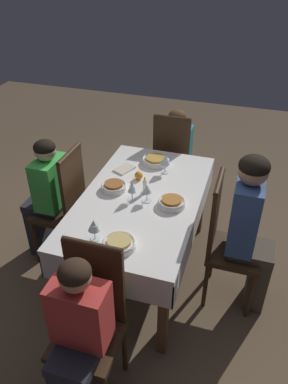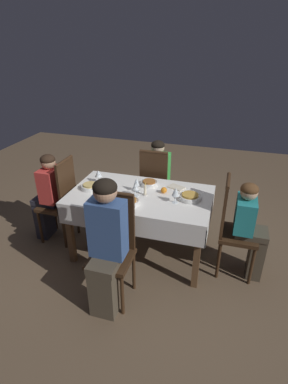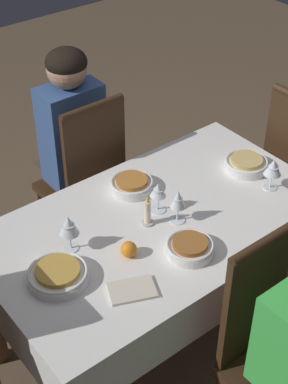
# 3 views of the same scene
# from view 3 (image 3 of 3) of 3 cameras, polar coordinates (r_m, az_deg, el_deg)

# --- Properties ---
(ground_plane) EXTENTS (8.00, 8.00, 0.00)m
(ground_plane) POSITION_cam_3_polar(r_m,az_deg,el_deg) (2.97, 1.25, -13.75)
(ground_plane) COLOR brown
(dining_table) EXTENTS (1.46, 0.85, 0.75)m
(dining_table) POSITION_cam_3_polar(r_m,az_deg,el_deg) (2.49, 1.45, -4.33)
(dining_table) COLOR white
(dining_table) RESTS_ON ground_plane
(chair_south) EXTENTS (0.37, 0.37, 1.03)m
(chair_south) POSITION_cam_3_polar(r_m,az_deg,el_deg) (2.98, -5.59, 1.15)
(chair_south) COLOR #382314
(chair_south) RESTS_ON ground_plane
(chair_north) EXTENTS (0.37, 0.37, 1.03)m
(chair_north) POSITION_cam_3_polar(r_m,az_deg,el_deg) (2.27, 12.15, -14.54)
(chair_north) COLOR #382314
(chair_north) RESTS_ON ground_plane
(person_adult_denim) EXTENTS (0.30, 0.34, 1.23)m
(person_adult_denim) POSITION_cam_3_polar(r_m,az_deg,el_deg) (3.01, -7.35, 4.66)
(person_adult_denim) COLOR #4C4233
(person_adult_denim) RESTS_ON ground_plane
(bowl_south) EXTENTS (0.19, 0.19, 0.06)m
(bowl_south) POSITION_cam_3_polar(r_m,az_deg,el_deg) (2.58, -1.19, 0.77)
(bowl_south) COLOR white
(bowl_south) RESTS_ON dining_table
(wine_glass_south) EXTENTS (0.07, 0.07, 0.14)m
(wine_glass_south) POSITION_cam_3_polar(r_m,az_deg,el_deg) (2.42, 1.36, 0.07)
(wine_glass_south) COLOR white
(wine_glass_south) RESTS_ON dining_table
(bowl_north) EXTENTS (0.19, 0.19, 0.06)m
(bowl_north) POSITION_cam_3_polar(r_m,az_deg,el_deg) (2.27, 4.47, -5.36)
(bowl_north) COLOR white
(bowl_north) RESTS_ON dining_table
(wine_glass_north) EXTENTS (0.07, 0.07, 0.16)m
(wine_glass_north) POSITION_cam_3_polar(r_m,az_deg,el_deg) (2.36, 3.31, -0.81)
(wine_glass_north) COLOR white
(wine_glass_north) RESTS_ON dining_table
(bowl_west) EXTENTS (0.20, 0.20, 0.06)m
(bowl_west) POSITION_cam_3_polar(r_m,az_deg,el_deg) (2.75, 9.90, 2.74)
(bowl_west) COLOR white
(bowl_west) RESTS_ON dining_table
(wine_glass_west) EXTENTS (0.08, 0.08, 0.15)m
(wine_glass_west) POSITION_cam_3_polar(r_m,az_deg,el_deg) (2.60, 12.40, 2.27)
(wine_glass_west) COLOR white
(wine_glass_west) RESTS_ON dining_table
(bowl_east) EXTENTS (0.23, 0.23, 0.06)m
(bowl_east) POSITION_cam_3_polar(r_m,az_deg,el_deg) (2.19, -8.33, -7.91)
(bowl_east) COLOR white
(bowl_east) RESTS_ON dining_table
(wine_glass_east) EXTENTS (0.08, 0.08, 0.16)m
(wine_glass_east) POSITION_cam_3_polar(r_m,az_deg,el_deg) (2.24, -7.31, -3.31)
(wine_glass_east) COLOR white
(wine_glass_east) RESTS_ON dining_table
(candle_centerpiece) EXTENTS (0.05, 0.05, 0.14)m
(candle_centerpiece) POSITION_cam_3_polar(r_m,az_deg,el_deg) (2.38, 0.33, -2.16)
(candle_centerpiece) COLOR beige
(candle_centerpiece) RESTS_ON dining_table
(orange_fruit) EXTENTS (0.06, 0.06, 0.06)m
(orange_fruit) POSITION_cam_3_polar(r_m,az_deg,el_deg) (2.25, -1.50, -5.58)
(orange_fruit) COLOR orange
(orange_fruit) RESTS_ON dining_table
(napkin_red_folded) EXTENTS (0.20, 0.17, 0.01)m
(napkin_red_folded) POSITION_cam_3_polar(r_m,az_deg,el_deg) (2.14, -1.18, -9.49)
(napkin_red_folded) COLOR beige
(napkin_red_folded) RESTS_ON dining_table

